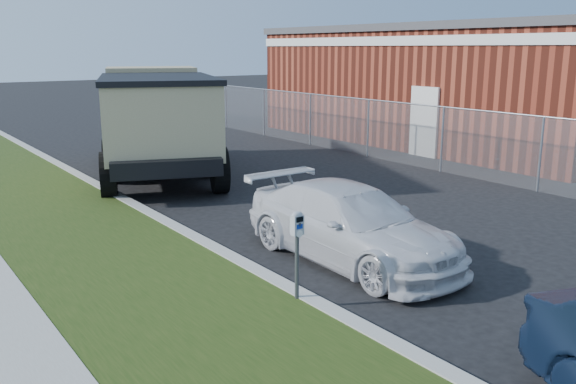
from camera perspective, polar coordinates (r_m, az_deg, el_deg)
ground at (r=10.71m, az=9.28°, el=-5.21°), size 120.00×120.00×0.00m
streetside at (r=9.87m, az=-23.93°, el=-7.43°), size 6.12×50.00×0.15m
chainlink_fence at (r=19.49m, az=7.54°, el=6.99°), size 0.06×30.06×30.00m
brick_building at (r=24.51m, az=16.45°, el=9.87°), size 9.20×14.20×4.17m
parking_meter at (r=7.93m, az=0.86°, el=-4.17°), size 0.17×0.12×1.21m
white_wagon at (r=9.90m, az=5.90°, el=-3.00°), size 1.79×4.20×1.21m
dump_truck at (r=17.13m, az=-12.21°, el=7.02°), size 4.97×7.63×2.81m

